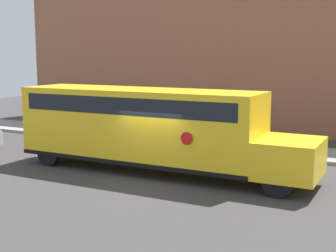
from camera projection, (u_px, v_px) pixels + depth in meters
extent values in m
plane|color=#3A3838|center=(157.00, 178.00, 17.32)|extent=(60.00, 60.00, 0.00)
cube|color=gray|center=(221.00, 146.00, 23.01)|extent=(44.00, 3.00, 0.15)
cube|color=#935B42|center=(262.00, 48.00, 27.98)|extent=(32.00, 4.00, 9.77)
cube|color=yellow|center=(139.00, 124.00, 18.25)|extent=(9.72, 2.50, 2.75)
cube|color=yellow|center=(289.00, 158.00, 15.67)|extent=(2.05, 2.50, 1.27)
cube|color=black|center=(139.00, 157.00, 18.44)|extent=(9.72, 2.54, 0.16)
cube|color=black|center=(139.00, 103.00, 18.12)|extent=(8.94, 2.53, 0.64)
cylinder|color=red|center=(187.00, 139.00, 15.92)|extent=(0.44, 0.02, 0.44)
cylinder|color=black|center=(293.00, 168.00, 16.75)|extent=(1.00, 0.30, 1.00)
cylinder|color=black|center=(278.00, 182.00, 14.86)|extent=(1.00, 0.30, 1.00)
cylinder|color=black|center=(82.00, 145.00, 21.07)|extent=(1.00, 0.30, 1.00)
cylinder|color=black|center=(49.00, 154.00, 19.18)|extent=(1.00, 0.30, 1.00)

